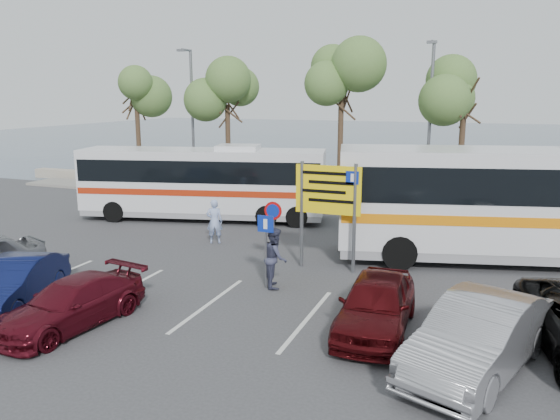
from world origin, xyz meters
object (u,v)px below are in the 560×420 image
(direction_sign, at_px, (328,198))
(car_silver_b, at_px, (479,336))
(car_blue, at_px, (15,283))
(car_maroon, at_px, (72,303))
(coach_bus_left, at_px, (203,185))
(street_lamp_right, at_px, (430,119))
(car_red, at_px, (376,304))
(street_lamp_left, at_px, (192,115))
(pedestrian_near, at_px, (214,221))
(pedestrian_far, at_px, (275,257))
(coach_bus_right, at_px, (538,208))

(direction_sign, height_order, car_silver_b, direction_sign)
(car_blue, height_order, car_maroon, car_blue)
(coach_bus_left, height_order, car_blue, coach_bus_left)
(street_lamp_right, bearing_deg, direction_sign, -100.94)
(street_lamp_right, height_order, direction_sign, street_lamp_right)
(car_red, bearing_deg, car_silver_b, -28.85)
(street_lamp_left, xyz_separation_m, direction_sign, (11.00, -10.32, -2.17))
(street_lamp_left, distance_m, pedestrian_near, 11.20)
(car_maroon, relative_size, car_red, 0.98)
(car_blue, distance_m, car_maroon, 2.45)
(car_red, bearing_deg, direction_sign, 118.13)
(pedestrian_far, bearing_deg, street_lamp_left, 14.18)
(street_lamp_right, height_order, pedestrian_far, street_lamp_right)
(street_lamp_left, relative_size, street_lamp_right, 1.00)
(street_lamp_left, relative_size, car_red, 1.93)
(street_lamp_right, bearing_deg, street_lamp_left, 180.00)
(direction_sign, distance_m, coach_bus_left, 9.13)
(street_lamp_right, height_order, coach_bus_right, street_lamp_right)
(street_lamp_right, bearing_deg, car_blue, -118.87)
(street_lamp_right, bearing_deg, coach_bus_right, -57.34)
(pedestrian_far, bearing_deg, car_silver_b, -143.61)
(car_maroon, bearing_deg, car_red, 27.47)
(car_blue, height_order, car_red, car_red)
(street_lamp_right, distance_m, car_blue, 19.28)
(direction_sign, xyz_separation_m, pedestrian_far, (-1.00, -2.17, -1.51))
(direction_sign, height_order, pedestrian_far, direction_sign)
(pedestrian_near, xyz_separation_m, pedestrian_far, (4.05, -3.76, 0.04))
(direction_sign, relative_size, pedestrian_near, 2.05)
(car_blue, bearing_deg, street_lamp_right, 42.87)
(street_lamp_left, distance_m, pedestrian_far, 16.42)
(car_maroon, distance_m, pedestrian_near, 8.30)
(pedestrian_far, bearing_deg, car_blue, 98.95)
(coach_bus_left, bearing_deg, car_maroon, -76.74)
(pedestrian_near, relative_size, pedestrian_far, 0.95)
(car_maroon, bearing_deg, car_blue, 177.14)
(coach_bus_right, xyz_separation_m, car_silver_b, (-1.60, -8.75, -1.17))
(street_lamp_right, xyz_separation_m, direction_sign, (-2.00, -10.32, -2.17))
(street_lamp_right, distance_m, coach_bus_left, 11.23)
(street_lamp_right, relative_size, pedestrian_near, 4.57)
(coach_bus_left, relative_size, car_maroon, 2.81)
(street_lamp_right, distance_m, car_silver_b, 16.48)
(car_red, bearing_deg, street_lamp_right, 89.67)
(car_red, bearing_deg, street_lamp_left, 130.52)
(coach_bus_left, relative_size, car_red, 2.76)
(street_lamp_left, xyz_separation_m, car_silver_b, (15.90, -15.77, -3.82))
(street_lamp_right, relative_size, car_red, 1.93)
(car_red, distance_m, pedestrian_near, 9.55)
(car_maroon, distance_m, car_silver_b, 9.69)
(street_lamp_left, xyz_separation_m, coach_bus_left, (3.50, -5.19, -2.98))
(street_lamp_right, xyz_separation_m, car_silver_b, (2.90, -15.77, -3.82))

